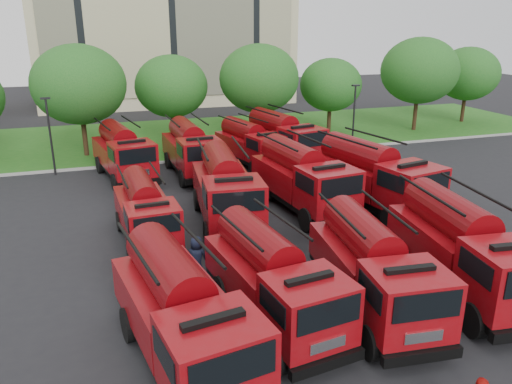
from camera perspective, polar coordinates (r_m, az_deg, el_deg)
ground at (r=20.84m, az=4.07°, el=-8.67°), size 140.00×140.00×0.00m
lawn at (r=44.70m, az=-8.44°, el=6.31°), size 70.00×16.00×0.12m
curb at (r=36.95m, az=-6.29°, el=3.77°), size 70.00×0.30×0.14m
tree_2 at (r=38.84m, az=-19.58°, el=11.50°), size 6.72×6.72×8.22m
tree_3 at (r=41.83m, az=-9.65°, el=11.82°), size 5.88×5.88×7.19m
tree_4 at (r=41.92m, az=0.36°, el=12.84°), size 6.55×6.55×8.01m
tree_5 at (r=45.59m, az=8.53°, el=12.02°), size 5.46×5.46×6.68m
tree_6 at (r=48.30m, az=18.19°, el=13.05°), size 6.89×6.89×8.42m
tree_7 at (r=54.23m, az=23.04°, el=12.33°), size 6.05×6.05×7.39m
lamp_post_0 at (r=35.07m, az=-22.50°, el=6.38°), size 0.60×0.25×5.11m
lamp_post_1 at (r=39.81m, az=11.14°, el=8.79°), size 0.60×0.25×5.11m
fire_truck_0 at (r=14.92m, az=-8.45°, el=-13.56°), size 3.64×7.59×3.32m
fire_truck_1 at (r=16.75m, az=1.85°, el=-9.85°), size 3.26×7.12×3.12m
fire_truck_2 at (r=17.76m, az=13.22°, el=-8.47°), size 3.15×7.25×3.20m
fire_truck_3 at (r=19.96m, az=22.64°, el=-5.96°), size 3.49×7.82×3.44m
fire_truck_4 at (r=23.29m, az=-12.53°, el=-2.15°), size 2.62×6.44×2.87m
fire_truck_5 at (r=24.86m, az=-3.50°, el=0.38°), size 3.41×7.88×3.49m
fire_truck_6 at (r=26.62m, az=5.28°, el=1.62°), size 3.51×7.95×3.50m
fire_truck_7 at (r=27.32m, az=13.22°, el=1.76°), size 4.28×8.31×3.61m
fire_truck_8 at (r=33.20m, az=-14.96°, el=4.39°), size 3.81×7.68×3.35m
fire_truck_9 at (r=33.22m, az=-7.44°, el=4.89°), size 3.00×7.49×3.35m
fire_truck_10 at (r=35.06m, az=-0.69°, el=5.52°), size 3.77×7.04×3.05m
fire_truck_11 at (r=35.86m, az=2.96°, el=6.19°), size 4.11×8.08×3.51m
firefighter_0 at (r=19.83m, az=25.16°, el=-12.14°), size 0.74×0.72×1.64m
firefighter_3 at (r=20.24m, az=22.70°, el=-11.11°), size 1.17×0.64×1.77m
firefighter_4 at (r=20.08m, az=-6.68°, el=-9.89°), size 1.06×0.97×1.82m
firefighter_5 at (r=27.96m, az=11.99°, el=-1.69°), size 1.70×0.78×1.80m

